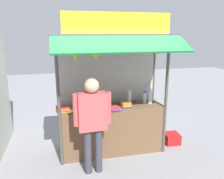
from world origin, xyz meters
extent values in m
plane|color=gray|center=(0.00, 0.00, 0.00)|extent=(20.00, 20.00, 0.00)
cube|color=brown|center=(0.00, 0.00, 0.49)|extent=(2.07, 0.55, 0.99)
cylinder|color=#4C4742|center=(-1.03, -0.28, 1.18)|extent=(0.06, 0.06, 2.37)
cylinder|color=#4C4742|center=(1.03, -0.28, 1.18)|extent=(0.06, 0.06, 2.37)
cylinder|color=#4C4742|center=(-1.03, 0.37, 1.18)|extent=(0.06, 0.06, 2.37)
cylinder|color=#4C4742|center=(1.03, 0.37, 1.18)|extent=(0.06, 0.06, 2.37)
cube|color=#B7B2A8|center=(0.00, 0.37, 1.16)|extent=(2.03, 0.04, 2.32)
cube|color=#3F3F44|center=(0.00, -0.05, 2.39)|extent=(2.27, 0.84, 0.04)
cube|color=#1E7A38|center=(0.00, -0.72, 2.25)|extent=(2.23, 0.51, 0.26)
cube|color=yellow|center=(0.00, -0.43, 2.58)|extent=(1.86, 0.04, 0.35)
cylinder|color=#59544C|center=(0.00, -0.38, 2.29)|extent=(1.96, 0.02, 0.02)
cylinder|color=silver|center=(-0.66, 0.02, 1.11)|extent=(0.08, 0.08, 0.24)
cylinder|color=blue|center=(-0.66, 0.02, 1.24)|extent=(0.05, 0.05, 0.03)
cylinder|color=silver|center=(0.82, 0.02, 1.12)|extent=(0.09, 0.09, 0.27)
cylinder|color=white|center=(0.82, 0.02, 1.28)|extent=(0.06, 0.06, 0.04)
cylinder|color=silver|center=(0.72, 0.07, 1.10)|extent=(0.07, 0.07, 0.22)
cylinder|color=blue|center=(0.72, 0.07, 1.23)|extent=(0.05, 0.05, 0.03)
cylinder|color=silver|center=(-0.52, 0.15, 1.09)|extent=(0.07, 0.07, 0.21)
cylinder|color=white|center=(-0.52, 0.15, 1.21)|extent=(0.04, 0.04, 0.03)
cylinder|color=silver|center=(0.40, 0.12, 1.12)|extent=(0.08, 0.08, 0.26)
cylinder|color=white|center=(0.40, 0.12, 1.26)|extent=(0.05, 0.05, 0.04)
cube|color=yellow|center=(-0.97, -0.03, 0.99)|extent=(0.24, 0.26, 0.01)
cube|color=purple|center=(-0.97, -0.02, 1.00)|extent=(0.24, 0.26, 0.01)
cube|color=blue|center=(-0.97, -0.03, 1.01)|extent=(0.26, 0.28, 0.01)
cube|color=orange|center=(-0.97, -0.03, 1.02)|extent=(0.24, 0.26, 0.01)
cube|color=red|center=(-0.97, -0.02, 1.03)|extent=(0.26, 0.28, 0.01)
cube|color=yellow|center=(-0.97, -0.03, 1.04)|extent=(0.24, 0.26, 0.01)
cube|color=red|center=(-0.97, -0.02, 1.05)|extent=(0.27, 0.28, 0.01)
cube|color=black|center=(0.26, -0.04, 0.99)|extent=(0.18, 0.25, 0.01)
cube|color=blue|center=(0.26, -0.05, 1.00)|extent=(0.18, 0.25, 0.01)
cube|color=yellow|center=(0.27, -0.05, 1.01)|extent=(0.18, 0.25, 0.01)
cube|color=white|center=(0.27, -0.05, 1.02)|extent=(0.20, 0.26, 0.01)
cube|color=purple|center=(0.26, -0.05, 1.03)|extent=(0.19, 0.25, 0.01)
cube|color=red|center=(0.26, -0.05, 1.04)|extent=(0.20, 0.26, 0.01)
cube|color=orange|center=(0.27, -0.05, 1.05)|extent=(0.18, 0.25, 0.01)
cube|color=orange|center=(0.27, -0.05, 1.06)|extent=(0.19, 0.25, 0.01)
cube|color=blue|center=(0.02, -0.17, 0.99)|extent=(0.22, 0.26, 0.01)
cube|color=purple|center=(0.00, -0.19, 1.00)|extent=(0.19, 0.24, 0.01)
cube|color=green|center=(0.00, -0.17, 1.01)|extent=(0.20, 0.25, 0.01)
cube|color=red|center=(0.00, -0.18, 1.02)|extent=(0.21, 0.26, 0.01)
cylinder|color=#332D23|center=(-0.72, -0.38, 2.22)|extent=(0.01, 0.01, 0.10)
cylinder|color=olive|center=(-0.72, -0.38, 2.15)|extent=(0.04, 0.04, 0.04)
ellipsoid|color=gold|center=(-0.69, -0.38, 2.06)|extent=(0.04, 0.08, 0.16)
ellipsoid|color=gold|center=(-0.70, -0.36, 2.06)|extent=(0.06, 0.07, 0.17)
ellipsoid|color=gold|center=(-0.72, -0.35, 2.06)|extent=(0.08, 0.04, 0.16)
ellipsoid|color=gold|center=(-0.74, -0.35, 2.06)|extent=(0.08, 0.07, 0.17)
ellipsoid|color=gold|center=(-0.74, -0.38, 2.06)|extent=(0.04, 0.08, 0.16)
ellipsoid|color=gold|center=(-0.73, -0.39, 2.06)|extent=(0.06, 0.06, 0.17)
ellipsoid|color=gold|center=(-0.72, -0.40, 2.06)|extent=(0.07, 0.04, 0.16)
ellipsoid|color=gold|center=(-0.70, -0.39, 2.06)|extent=(0.06, 0.06, 0.17)
cylinder|color=#332D23|center=(0.75, -0.38, 2.23)|extent=(0.01, 0.01, 0.08)
cylinder|color=olive|center=(0.75, -0.38, 2.17)|extent=(0.04, 0.04, 0.04)
ellipsoid|color=yellow|center=(0.77, -0.38, 2.10)|extent=(0.03, 0.07, 0.13)
ellipsoid|color=yellow|center=(0.76, -0.36, 2.10)|extent=(0.07, 0.05, 0.13)
ellipsoid|color=yellow|center=(0.74, -0.36, 2.10)|extent=(0.07, 0.06, 0.13)
ellipsoid|color=yellow|center=(0.73, -0.37, 2.10)|extent=(0.04, 0.07, 0.13)
ellipsoid|color=yellow|center=(0.74, -0.39, 2.10)|extent=(0.07, 0.05, 0.13)
ellipsoid|color=yellow|center=(0.76, -0.39, 2.10)|extent=(0.07, 0.05, 0.13)
cylinder|color=#332D23|center=(-0.39, -0.38, 2.23)|extent=(0.01, 0.01, 0.08)
cylinder|color=olive|center=(-0.39, -0.38, 2.17)|extent=(0.04, 0.04, 0.04)
ellipsoid|color=yellow|center=(-0.37, -0.38, 2.07)|extent=(0.03, 0.06, 0.17)
ellipsoid|color=yellow|center=(-0.38, -0.36, 2.08)|extent=(0.07, 0.05, 0.17)
ellipsoid|color=yellow|center=(-0.39, -0.35, 2.08)|extent=(0.09, 0.03, 0.17)
ellipsoid|color=yellow|center=(-0.41, -0.36, 2.08)|extent=(0.05, 0.07, 0.17)
ellipsoid|color=yellow|center=(-0.40, -0.38, 2.07)|extent=(0.04, 0.06, 0.17)
ellipsoid|color=yellow|center=(-0.40, -0.40, 2.08)|extent=(0.08, 0.05, 0.17)
ellipsoid|color=yellow|center=(-0.37, -0.40, 2.08)|extent=(0.07, 0.07, 0.17)
cylinder|color=#383842|center=(-0.59, -0.64, 0.41)|extent=(0.13, 0.13, 0.82)
cylinder|color=#383842|center=(-0.40, -0.64, 0.41)|extent=(0.13, 0.13, 0.82)
cube|color=#CC4C4C|center=(-0.49, -0.64, 1.14)|extent=(0.50, 0.23, 0.65)
cylinder|color=#CC4C4C|center=(-0.76, -0.64, 1.19)|extent=(0.10, 0.10, 0.55)
cylinder|color=#CC4C4C|center=(-0.22, -0.64, 1.19)|extent=(0.10, 0.10, 0.55)
sphere|color=tan|center=(-0.49, -0.64, 1.59)|extent=(0.25, 0.25, 0.25)
cube|color=red|center=(1.39, 0.03, 0.11)|extent=(0.34, 0.34, 0.23)
camera|label=1|loc=(-1.02, -4.20, 2.42)|focal=36.29mm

